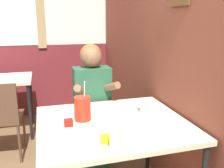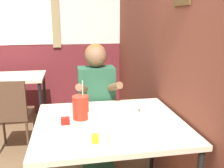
# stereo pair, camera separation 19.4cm
# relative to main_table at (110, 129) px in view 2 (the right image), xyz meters

# --- Properties ---
(brick_wall_right) EXTENTS (0.08, 4.70, 2.70)m
(brick_wall_right) POSITION_rel_main_table_xyz_m (0.58, 0.95, 0.66)
(brick_wall_right) COLOR brown
(brick_wall_right) RESTS_ON ground_plane
(back_wall) EXTENTS (5.36, 0.09, 2.70)m
(back_wall) POSITION_rel_main_table_xyz_m (-0.64, 2.33, 0.67)
(back_wall) COLOR silver
(back_wall) RESTS_ON ground_plane
(main_table) EXTENTS (1.06, 0.94, 0.75)m
(main_table) POSITION_rel_main_table_xyz_m (0.00, 0.00, 0.00)
(main_table) COLOR beige
(main_table) RESTS_ON ground_plane
(background_table) EXTENTS (0.78, 0.65, 0.75)m
(background_table) POSITION_rel_main_table_xyz_m (-0.99, 1.72, -0.03)
(background_table) COLOR beige
(background_table) RESTS_ON ground_plane
(chair_near_window) EXTENTS (0.43, 0.43, 0.87)m
(chair_near_window) POSITION_rel_main_table_xyz_m (-0.91, 1.03, -0.18)
(chair_near_window) COLOR #4C3323
(chair_near_window) RESTS_ON ground_plane
(person_seated) EXTENTS (0.42, 0.40, 1.26)m
(person_seated) POSITION_rel_main_table_xyz_m (-0.03, 0.61, -0.03)
(person_seated) COLOR #235138
(person_seated) RESTS_ON ground_plane
(cocktail_pitcher) EXTENTS (0.12, 0.12, 0.29)m
(cocktail_pitcher) POSITION_rel_main_table_xyz_m (-0.20, 0.09, 0.15)
(cocktail_pitcher) COLOR #B22819
(cocktail_pitcher) RESTS_ON main_table
(glass_near_pitcher) EXTENTS (0.08, 0.08, 0.11)m
(glass_near_pitcher) POSITION_rel_main_table_xyz_m (0.30, 0.10, 0.12)
(glass_near_pitcher) COLOR silver
(glass_near_pitcher) RESTS_ON main_table
(glass_center) EXTENTS (0.07, 0.07, 0.11)m
(glass_center) POSITION_rel_main_table_xyz_m (-0.13, -0.09, 0.11)
(glass_center) COLOR silver
(glass_center) RESTS_ON main_table
(glass_far_side) EXTENTS (0.07, 0.07, 0.10)m
(glass_far_side) POSITION_rel_main_table_xyz_m (-0.10, -0.39, 0.11)
(glass_far_side) COLOR silver
(glass_far_side) RESTS_ON main_table
(condiment_ketchup) EXTENTS (0.06, 0.04, 0.05)m
(condiment_ketchup) POSITION_rel_main_table_xyz_m (-0.32, 0.00, 0.09)
(condiment_ketchup) COLOR #B7140F
(condiment_ketchup) RESTS_ON main_table
(condiment_mustard) EXTENTS (0.06, 0.04, 0.05)m
(condiment_mustard) POSITION_rel_main_table_xyz_m (-0.13, -0.30, 0.09)
(condiment_mustard) COLOR yellow
(condiment_mustard) RESTS_ON main_table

